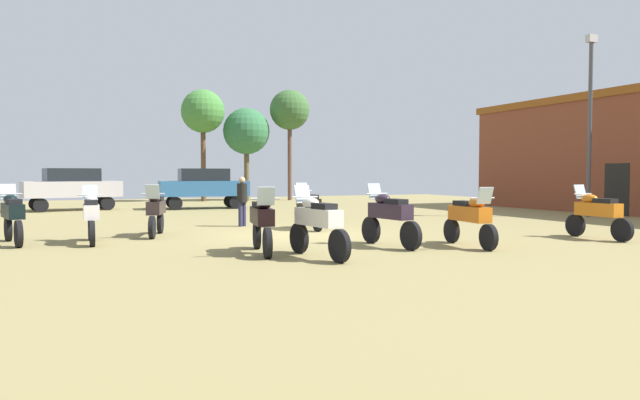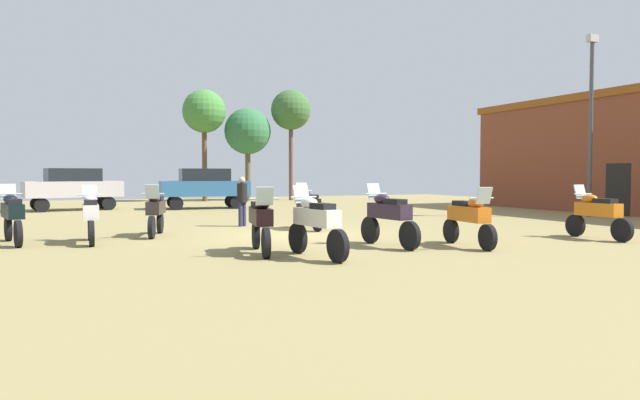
% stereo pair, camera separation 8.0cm
% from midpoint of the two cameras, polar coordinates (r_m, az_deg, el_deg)
% --- Properties ---
extents(ground_plane, '(44.00, 52.00, 0.02)m').
position_cam_midpoint_polar(ground_plane, '(16.86, -2.28, -3.38)').
color(ground_plane, olive).
extents(motorcycle_1, '(0.62, 2.22, 1.44)m').
position_cam_midpoint_polar(motorcycle_1, '(14.31, 14.58, -1.63)').
color(motorcycle_1, black).
rests_on(motorcycle_1, ground).
extents(motorcycle_2, '(0.62, 2.26, 1.51)m').
position_cam_midpoint_polar(motorcycle_2, '(13.99, 6.89, -1.54)').
color(motorcycle_2, black).
rests_on(motorcycle_2, ground).
extents(motorcycle_3, '(0.62, 2.09, 1.45)m').
position_cam_midpoint_polar(motorcycle_3, '(15.67, -21.46, -1.36)').
color(motorcycle_3, black).
rests_on(motorcycle_3, ground).
extents(motorcycle_4, '(0.69, 2.24, 1.48)m').
position_cam_midpoint_polar(motorcycle_4, '(12.74, -5.66, -2.00)').
color(motorcycle_4, black).
rests_on(motorcycle_4, ground).
extents(motorcycle_5, '(0.80, 2.06, 1.46)m').
position_cam_midpoint_polar(motorcycle_5, '(16.86, -15.69, -1.01)').
color(motorcycle_5, black).
rests_on(motorcycle_5, ground).
extents(motorcycle_6, '(0.65, 2.28, 1.50)m').
position_cam_midpoint_polar(motorcycle_6, '(12.06, -0.21, -2.19)').
color(motorcycle_6, black).
rests_on(motorcycle_6, ground).
extents(motorcycle_7, '(0.75, 2.26, 1.48)m').
position_cam_midpoint_polar(motorcycle_7, '(16.27, -27.84, -1.28)').
color(motorcycle_7, black).
rests_on(motorcycle_7, ground).
extents(motorcycle_9, '(0.62, 2.11, 1.45)m').
position_cam_midpoint_polar(motorcycle_9, '(18.21, -1.04, -0.65)').
color(motorcycle_9, black).
rests_on(motorcycle_9, ground).
extents(motorcycle_10, '(0.62, 2.11, 1.45)m').
position_cam_midpoint_polar(motorcycle_10, '(17.19, 25.67, -1.11)').
color(motorcycle_10, black).
rests_on(motorcycle_10, ground).
extents(car_1, '(4.40, 2.06, 2.00)m').
position_cam_midpoint_polar(car_1, '(29.56, -11.18, 1.43)').
color(car_1, black).
rests_on(car_1, ground).
extents(car_2, '(4.55, 2.52, 2.00)m').
position_cam_midpoint_polar(car_2, '(30.00, -23.01, 1.29)').
color(car_2, black).
rests_on(car_2, ground).
extents(person_1, '(0.47, 0.47, 1.64)m').
position_cam_midpoint_polar(person_1, '(19.38, -7.53, 0.24)').
color(person_1, '#272743').
rests_on(person_1, ground).
extents(tree_2, '(2.72, 2.72, 7.03)m').
position_cam_midpoint_polar(tree_2, '(37.60, -11.25, 8.43)').
color(tree_2, brown).
rests_on(tree_2, ground).
extents(tree_3, '(2.62, 2.62, 7.25)m').
position_cam_midpoint_polar(tree_3, '(38.60, -2.81, 8.72)').
color(tree_3, brown).
rests_on(tree_3, ground).
extents(tree_4, '(2.98, 2.98, 5.97)m').
position_cam_midpoint_polar(tree_4, '(37.90, -7.06, 6.66)').
color(tree_4, brown).
rests_on(tree_4, ground).
extents(lamp_post, '(0.44, 0.24, 7.30)m').
position_cam_midpoint_polar(lamp_post, '(25.96, 25.13, 7.44)').
color(lamp_post, '#47474C').
rests_on(lamp_post, ground).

